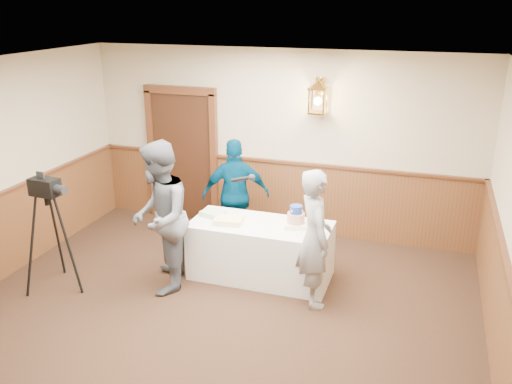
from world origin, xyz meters
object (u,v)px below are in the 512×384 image
sheet_cake_green (213,214)px  baker (315,238)px  interviewer (159,218)px  display_table (261,250)px  assistant_p (236,195)px  sheet_cake_yellow (229,221)px  tv_camera_rig (52,240)px  tiered_cake (296,218)px

sheet_cake_green → baker: bearing=-17.1°
interviewer → display_table: bearing=101.4°
assistant_p → sheet_cake_yellow: bearing=81.8°
tv_camera_rig → sheet_cake_yellow: bearing=31.0°
tiered_cake → assistant_p: assistant_p is taller
tv_camera_rig → assistant_p: bearing=50.7°
tiered_cake → display_table: bearing=-172.7°
tiered_cake → sheet_cake_yellow: size_ratio=0.94×
tv_camera_rig → sheet_cake_green: bearing=38.7°
assistant_p → tiered_cake: bearing=125.2°
sheet_cake_green → tv_camera_rig: size_ratio=0.20×
sheet_cake_yellow → assistant_p: (-0.21, 0.84, 0.03)m
baker → tiered_cake: bearing=7.7°
baker → tv_camera_rig: (-3.15, -0.68, -0.19)m
assistant_p → display_table: bearing=107.6°
interviewer → baker: 1.89m
interviewer → assistant_p: size_ratio=1.16×
tv_camera_rig → tiered_cake: bearing=26.8°
baker → assistant_p: (-1.40, 1.13, -0.02)m
display_table → sheet_cake_yellow: bearing=-164.4°
interviewer → tv_camera_rig: size_ratio=1.31×
baker → tv_camera_rig: 3.23m
interviewer → baker: interviewer is taller
display_table → sheet_cake_green: bearing=175.7°
sheet_cake_green → baker: size_ratio=0.17×
interviewer → baker: size_ratio=1.13×
sheet_cake_yellow → sheet_cake_green: (-0.28, 0.16, -0.00)m
interviewer → tv_camera_rig: interviewer is taller
display_table → assistant_p: size_ratio=1.10×
tiered_cake → tv_camera_rig: bearing=-158.0°
baker → interviewer: bearing=68.9°
display_table → assistant_p: bearing=129.9°
display_table → sheet_cake_green: sheet_cake_green is taller
interviewer → baker: (1.87, 0.26, -0.11)m
baker → tv_camera_rig: baker is taller
sheet_cake_yellow → baker: 1.22m
sheet_cake_green → baker: 1.54m
baker → tv_camera_rig: bearing=73.2°
display_table → interviewer: interviewer is taller
sheet_cake_yellow → tv_camera_rig: 2.19m
sheet_cake_yellow → tiered_cake: bearing=11.3°
tiered_cake → interviewer: size_ratio=0.18×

